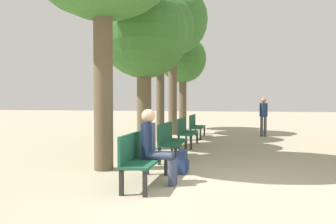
# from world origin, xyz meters

# --- Properties ---
(ground_plane) EXTENTS (80.00, 80.00, 0.00)m
(ground_plane) POSITION_xyz_m (0.00, 0.00, 0.00)
(ground_plane) COLOR tan
(bench_row_0) EXTENTS (0.46, 1.53, 0.89)m
(bench_row_0) POSITION_xyz_m (-1.51, 0.22, 0.51)
(bench_row_0) COLOR #195138
(bench_row_0) RESTS_ON ground_plane
(bench_row_1) EXTENTS (0.46, 1.53, 0.89)m
(bench_row_1) POSITION_xyz_m (-1.51, 2.65, 0.51)
(bench_row_1) COLOR #195138
(bench_row_1) RESTS_ON ground_plane
(bench_row_2) EXTENTS (0.46, 1.53, 0.89)m
(bench_row_2) POSITION_xyz_m (-1.51, 5.09, 0.51)
(bench_row_2) COLOR #195138
(bench_row_2) RESTS_ON ground_plane
(bench_row_3) EXTENTS (0.46, 1.53, 0.89)m
(bench_row_3) POSITION_xyz_m (-1.51, 7.53, 0.51)
(bench_row_3) COLOR #195138
(bench_row_3) RESTS_ON ground_plane
(tree_row_1) EXTENTS (2.64, 2.64, 4.75)m
(tree_row_1) POSITION_xyz_m (-2.60, 4.18, 3.37)
(tree_row_1) COLOR brown
(tree_row_1) RESTS_ON ground_plane
(tree_row_2) EXTENTS (2.45, 2.45, 5.27)m
(tree_row_2) POSITION_xyz_m (-2.60, 6.24, 4.00)
(tree_row_2) COLOR brown
(tree_row_2) RESTS_ON ground_plane
(tree_row_3) EXTENTS (2.96, 2.96, 6.32)m
(tree_row_3) POSITION_xyz_m (-2.60, 8.50, 4.79)
(tree_row_3) COLOR brown
(tree_row_3) RESTS_ON ground_plane
(tree_row_4) EXTENTS (2.35, 2.35, 4.71)m
(tree_row_4) POSITION_xyz_m (-2.60, 11.06, 3.47)
(tree_row_4) COLOR brown
(tree_row_4) RESTS_ON ground_plane
(person_seated) EXTENTS (0.61, 0.35, 1.29)m
(person_seated) POSITION_xyz_m (-1.27, 0.27, 0.68)
(person_seated) COLOR #384260
(person_seated) RESTS_ON ground_plane
(backpack) EXTENTS (0.21, 0.33, 0.46)m
(backpack) POSITION_xyz_m (-0.95, 1.18, 0.23)
(backpack) COLOR navy
(backpack) RESTS_ON ground_plane
(pedestrian_near) EXTENTS (0.32, 0.27, 1.57)m
(pedestrian_near) POSITION_xyz_m (1.13, 8.53, 0.90)
(pedestrian_near) COLOR #4C4C4C
(pedestrian_near) RESTS_ON ground_plane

